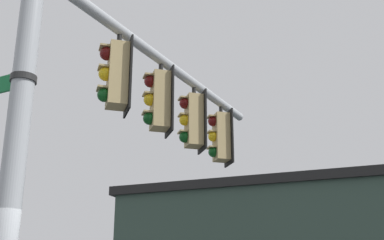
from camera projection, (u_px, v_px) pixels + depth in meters
name	position (u px, v px, depth m)	size (l,w,h in m)	color
signal_pole	(15.00, 150.00, 5.99)	(0.28, 0.28, 6.38)	#ADB2B7
mast_arm	(168.00, 65.00, 9.60)	(0.18, 0.18, 6.76)	#ADB2B7
traffic_light_nearest_pole	(116.00, 75.00, 8.08)	(0.54, 0.49, 1.31)	black
traffic_light_mid_inner	(159.00, 100.00, 9.14)	(0.54, 0.49, 1.31)	black
traffic_light_mid_outer	(193.00, 121.00, 10.20)	(0.54, 0.49, 1.31)	black
traffic_light_arm_end	(220.00, 137.00, 11.26)	(0.54, 0.49, 1.31)	black
street_name_sign	(6.00, 84.00, 6.41)	(0.98, 1.00, 0.22)	#147238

